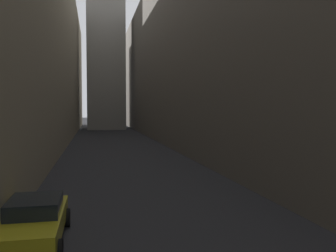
% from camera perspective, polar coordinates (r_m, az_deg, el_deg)
% --- Properties ---
extents(ground_plane, '(264.00, 264.00, 0.00)m').
position_cam_1_polar(ground_plane, '(40.57, -8.16, -3.26)').
color(ground_plane, '#232326').
extents(building_block_right, '(11.76, 108.00, 22.97)m').
position_cam_1_polar(building_block_right, '(45.08, 6.49, 12.00)').
color(building_block_right, '#60594F').
rests_on(building_block_right, ground).
extents(parked_car_left_third, '(1.92, 4.55, 1.44)m').
position_cam_1_polar(parked_car_left_third, '(12.33, -20.54, -14.01)').
color(parked_car_left_third, '#A59919').
rests_on(parked_car_left_third, ground).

